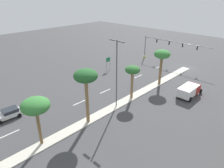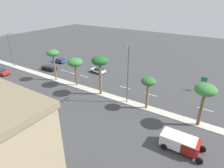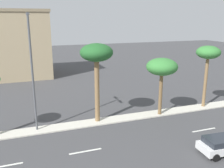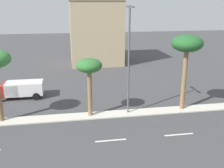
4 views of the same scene
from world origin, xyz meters
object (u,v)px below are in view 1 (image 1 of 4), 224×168
object	(u,v)px
directional_road_sign	(108,61)
traffic_signal_gantry	(162,46)
palm_tree_rear	(132,71)
palm_tree_inboard	(162,55)
palm_tree_left	(35,106)
box_truck	(189,90)
street_lamp_far	(117,70)
palm_tree_front	(86,78)
sedan_white_trailing	(8,114)

from	to	relation	value
directional_road_sign	traffic_signal_gantry	bearing A→B (deg)	-110.61
traffic_signal_gantry	directional_road_sign	distance (m)	16.35
traffic_signal_gantry	palm_tree_rear	size ratio (longest dim) A/B	3.09
palm_tree_inboard	palm_tree_left	size ratio (longest dim) A/B	1.11
box_truck	street_lamp_far	bearing A→B (deg)	59.88
palm_tree_front	box_truck	world-z (taller)	palm_tree_front
palm_tree_front	street_lamp_far	size ratio (longest dim) A/B	0.74
palm_tree_inboard	traffic_signal_gantry	bearing A→B (deg)	-59.45
traffic_signal_gantry	directional_road_sign	size ratio (longest dim) A/B	5.88
palm_tree_rear	palm_tree_left	size ratio (longest dim) A/B	0.95
palm_tree_rear	box_truck	size ratio (longest dim) A/B	1.07
street_lamp_far	box_truck	world-z (taller)	street_lamp_far
palm_tree_inboard	palm_tree_left	distance (m)	27.02
directional_road_sign	palm_tree_rear	world-z (taller)	palm_tree_rear
palm_tree_rear	sedan_white_trailing	bearing A→B (deg)	62.13
directional_road_sign	box_truck	size ratio (longest dim) A/B	0.56
palm_tree_inboard	box_truck	distance (m)	8.68
directional_road_sign	palm_tree_rear	size ratio (longest dim) A/B	0.53
traffic_signal_gantry	street_lamp_far	distance (m)	28.06
palm_tree_front	box_truck	xyz separation A→B (m)	(-7.11, -18.75, -6.05)
palm_tree_front	palm_tree_left	world-z (taller)	palm_tree_front
palm_tree_inboard	street_lamp_far	xyz separation A→B (m)	(0.19, 13.28, 0.41)
palm_tree_rear	street_lamp_far	xyz separation A→B (m)	(-0.03, 4.14, 1.37)
directional_road_sign	street_lamp_far	size ratio (longest dim) A/B	0.29
sedan_white_trailing	directional_road_sign	bearing A→B (deg)	-81.67
street_lamp_far	box_truck	xyz separation A→B (m)	(-7.19, -12.39, -5.45)
traffic_signal_gantry	directional_road_sign	world-z (taller)	traffic_signal_gantry
palm_tree_left	sedan_white_trailing	world-z (taller)	palm_tree_left
sedan_white_trailing	box_truck	distance (m)	31.55
traffic_signal_gantry	sedan_white_trailing	size ratio (longest dim) A/B	4.56
palm_tree_left	sedan_white_trailing	xyz separation A→B (m)	(9.24, 0.51, -4.84)
box_truck	sedan_white_trailing	bearing A→B (deg)	57.55
street_lamp_far	palm_tree_left	bearing A→B (deg)	87.94
traffic_signal_gantry	box_truck	distance (m)	21.10
palm_tree_inboard	box_truck	size ratio (longest dim) A/B	1.26
box_truck	palm_tree_left	bearing A→B (deg)	73.61
palm_tree_rear	palm_tree_left	distance (m)	17.87
street_lamp_far	palm_tree_rear	bearing A→B (deg)	-89.65
directional_road_sign	palm_tree_rear	xyz separation A→B (m)	(-13.51, 7.54, 2.96)
palm_tree_rear	box_truck	xyz separation A→B (m)	(-7.21, -8.25, -4.08)
traffic_signal_gantry	palm_tree_inboard	size ratio (longest dim) A/B	2.62
palm_tree_inboard	palm_tree_rear	xyz separation A→B (m)	(0.21, 9.14, -0.96)
palm_tree_rear	box_truck	distance (m)	11.70
palm_tree_left	street_lamp_far	xyz separation A→B (m)	(-0.49, -13.73, 1.05)
street_lamp_far	sedan_white_trailing	size ratio (longest dim) A/B	2.70
traffic_signal_gantry	palm_tree_left	world-z (taller)	palm_tree_left
traffic_signal_gantry	street_lamp_far	xyz separation A→B (m)	(-7.83, 26.85, 2.22)
palm_tree_inboard	palm_tree_rear	world-z (taller)	palm_tree_inboard
street_lamp_far	sedan_white_trailing	world-z (taller)	street_lamp_far
directional_road_sign	box_truck	world-z (taller)	directional_road_sign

